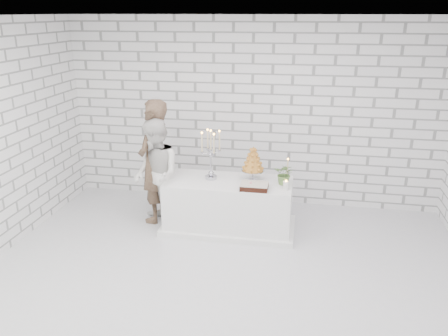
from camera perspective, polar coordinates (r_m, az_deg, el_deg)
The scene contains 13 objects.
ground at distance 5.52m, azimuth -0.04°, elevation -14.11°, with size 6.00×5.00×0.01m, color silver.
ceiling at distance 4.61m, azimuth -0.05°, elevation 18.78°, with size 6.00×5.00×0.01m, color white.
wall_back at distance 7.25m, azimuth 3.58°, elevation 6.99°, with size 6.00×0.01×3.00m, color white.
wall_front at distance 2.69m, azimuth -10.20°, elevation -16.12°, with size 6.00×0.01×3.00m, color white.
cake_table at distance 6.55m, azimuth 0.61°, elevation -4.73°, with size 1.80×0.80×0.75m, color white.
groom at distance 6.73m, azimuth -8.81°, elevation 0.82°, with size 0.68×0.45×1.87m, color #493324.
bride at distance 6.55m, azimuth -8.61°, elevation -0.83°, with size 0.79×0.61×1.62m, color white.
candelabra at distance 6.37m, azimuth -1.68°, elevation 1.71°, with size 0.30×0.30×0.74m, color #A7A7B1, non-canonical shape.
croquembouche at distance 6.35m, azimuth 3.70°, elevation 0.56°, with size 0.33×0.33×0.51m, color #B36D20, non-canonical shape.
chocolate_cake at distance 6.12m, azimuth 3.88°, elevation -2.34°, with size 0.37×0.27×0.08m, color black.
pillar_candle at distance 6.13m, azimuth 7.88°, elevation -2.22°, with size 0.08×0.08×0.12m, color white.
extra_taper at distance 6.42m, azimuth 8.07°, elevation -0.29°, with size 0.06×0.06×0.32m, color beige.
flowers at distance 6.29m, azimuth 7.73°, elevation -0.75°, with size 0.28×0.24×0.31m, color #4D863D.
Camera 1 is at (0.84, -4.53, 3.05)m, focal length 35.94 mm.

